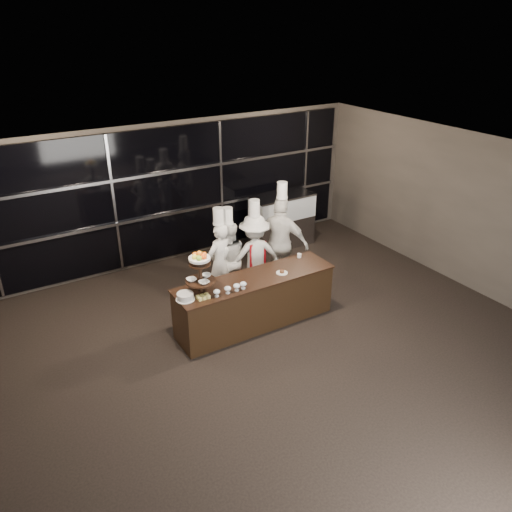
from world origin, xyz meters
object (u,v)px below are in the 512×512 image
chef_a (220,261)px  chef_b (229,258)px  buffet_counter (255,301)px  chef_c (255,255)px  layer_cake (185,297)px  display_stand (200,270)px  display_case (282,218)px  chef_d (281,243)px

chef_a → chef_b: bearing=22.2°
buffet_counter → chef_c: 1.16m
layer_cake → display_stand: bearing=9.5°
display_stand → chef_b: bearing=46.4°
layer_cake → chef_b: (1.43, 1.23, -0.22)m
chef_c → layer_cake: bearing=-151.7°
buffet_counter → display_case: display_case is taller
display_stand → chef_c: chef_c is taller
display_case → chef_b: size_ratio=0.83×
display_case → chef_c: chef_c is taller
display_stand → display_case: bearing=37.8°
buffet_counter → chef_b: size_ratio=1.60×
buffet_counter → display_stand: 1.33m
display_stand → layer_cake: display_stand is taller
chef_a → chef_d: (1.24, -0.18, 0.14)m
display_case → chef_b: bearing=-147.8°
chef_b → chef_d: bearing=-15.4°
display_stand → display_case: display_stand is taller
display_case → display_stand: bearing=-142.2°
display_stand → chef_d: chef_d is taller
chef_a → chef_c: 0.68m
layer_cake → chef_d: bearing=21.5°
layer_cake → display_case: display_case is taller
layer_cake → chef_c: bearing=28.3°
display_stand → chef_b: (1.13, 1.18, -0.59)m
chef_c → buffet_counter: bearing=-120.6°
chef_d → chef_a: bearing=171.7°
display_stand → chef_b: 1.74m
chef_b → display_stand: bearing=-133.6°
buffet_counter → chef_a: size_ratio=1.54×
chef_b → chef_c: size_ratio=0.93×
layer_cake → chef_b: chef_b is taller
display_case → chef_a: chef_a is taller
display_case → chef_d: bearing=-124.7°
buffet_counter → layer_cake: size_ratio=9.47×
chef_c → display_stand: bearing=-148.6°
chef_b → chef_d: (1.00, -0.28, 0.19)m
display_stand → chef_c: 1.91m
chef_a → chef_d: size_ratio=0.85×
buffet_counter → chef_d: 1.53m
chef_b → chef_d: 1.06m
display_stand → chef_c: bearing=31.4°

